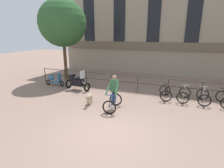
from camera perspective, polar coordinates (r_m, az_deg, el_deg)
name	(u,v)px	position (r m, az deg, el deg)	size (l,w,h in m)	color
ground_plane	(107,131)	(7.03, -1.58, -15.09)	(60.00, 60.00, 0.00)	#8E7060
canal_railing	(138,81)	(11.39, 8.43, 0.93)	(15.05, 0.05, 1.05)	#2D2B28
building_facade	(155,17)	(16.77, 13.74, 20.37)	(18.00, 0.72, 10.14)	gray
cyclist_with_bike	(113,94)	(8.67, 0.48, -3.33)	(0.76, 1.21, 1.70)	black
dog	(89,97)	(9.34, -7.47, -4.24)	(0.39, 0.94, 0.61)	tan
parked_motorcycle	(77,82)	(11.93, -11.29, 0.74)	(1.78, 0.87, 1.35)	black
parked_bicycle_near_lamp	(165,93)	(10.63, 17.07, -2.68)	(0.81, 1.19, 0.86)	black
parked_bicycle_mid_left	(184,95)	(10.63, 22.41, -3.21)	(0.79, 1.18, 0.86)	black
parked_bicycle_mid_right	(204,97)	(10.72, 27.73, -3.70)	(0.68, 1.12, 0.86)	black
parked_scooter	(54,79)	(13.39, -18.38, 1.44)	(1.30, 0.45, 0.96)	black
tree_canalside_left	(63,23)	(14.74, -15.85, 18.63)	(3.66, 3.66, 6.30)	brown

